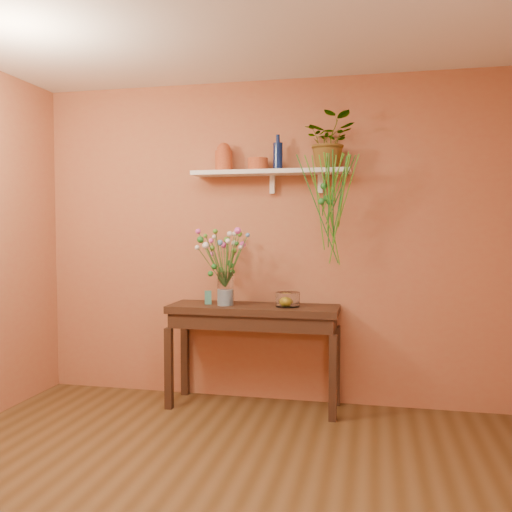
# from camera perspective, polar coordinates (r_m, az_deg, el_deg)

# --- Properties ---
(room) EXTENTS (4.04, 4.04, 2.70)m
(room) POSITION_cam_1_polar(r_m,az_deg,el_deg) (2.68, -7.10, 0.44)
(room) COLOR brown
(room) RESTS_ON ground
(sideboard) EXTENTS (1.38, 0.44, 0.84)m
(sideboard) POSITION_cam_1_polar(r_m,az_deg,el_deg) (4.46, -0.27, -6.74)
(sideboard) COLOR #381F15
(sideboard) RESTS_ON ground
(wall_shelf) EXTENTS (1.30, 0.24, 0.19)m
(wall_shelf) POSITION_cam_1_polar(r_m,az_deg,el_deg) (4.50, 1.66, 8.69)
(wall_shelf) COLOR white
(wall_shelf) RESTS_ON room
(terracotta_jug) EXTENTS (0.17, 0.17, 0.24)m
(terracotta_jug) POSITION_cam_1_polar(r_m,az_deg,el_deg) (4.62, -3.39, 10.24)
(terracotta_jug) COLOR #B65728
(terracotta_jug) RESTS_ON wall_shelf
(terracotta_pot) EXTENTS (0.20, 0.20, 0.10)m
(terracotta_pot) POSITION_cam_1_polar(r_m,az_deg,el_deg) (4.53, 0.20, 9.58)
(terracotta_pot) COLOR #B65728
(terracotta_pot) RESTS_ON wall_shelf
(blue_bottle) EXTENTS (0.10, 0.10, 0.29)m
(blue_bottle) POSITION_cam_1_polar(r_m,az_deg,el_deg) (4.51, 2.31, 10.45)
(blue_bottle) COLOR #0B1947
(blue_bottle) RESTS_ON wall_shelf
(spider_plant) EXTENTS (0.40, 0.35, 0.43)m
(spider_plant) POSITION_cam_1_polar(r_m,az_deg,el_deg) (4.44, 7.75, 11.83)
(spider_plant) COLOR #226D26
(spider_plant) RESTS_ON wall_shelf
(plant_fronds) EXTENTS (0.47, 0.46, 0.85)m
(plant_fronds) POSITION_cam_1_polar(r_m,az_deg,el_deg) (4.23, 7.71, 6.14)
(plant_fronds) COLOR #226D26
(plant_fronds) RESTS_ON wall_shelf
(glass_vase) EXTENTS (0.13, 0.13, 0.27)m
(glass_vase) POSITION_cam_1_polar(r_m,az_deg,el_deg) (4.43, -3.23, -3.69)
(glass_vase) COLOR white
(glass_vase) RESTS_ON sideboard
(bouquet) EXTENTS (0.46, 0.47, 0.48)m
(bouquet) POSITION_cam_1_polar(r_m,az_deg,el_deg) (4.40, -3.46, 0.74)
(bouquet) COLOR #386B28
(bouquet) RESTS_ON glass_vase
(glass_bowl) EXTENTS (0.19, 0.19, 0.12)m
(glass_bowl) POSITION_cam_1_polar(r_m,az_deg,el_deg) (4.37, 3.34, -4.62)
(glass_bowl) COLOR white
(glass_bowl) RESTS_ON sideboard
(lemon) EXTENTS (0.08, 0.08, 0.08)m
(lemon) POSITION_cam_1_polar(r_m,az_deg,el_deg) (4.36, 3.20, -4.76)
(lemon) COLOR yellow
(lemon) RESTS_ON glass_bowl
(carton) EXTENTS (0.07, 0.06, 0.11)m
(carton) POSITION_cam_1_polar(r_m,az_deg,el_deg) (4.52, -5.05, -4.35)
(carton) COLOR #255E7B
(carton) RESTS_ON sideboard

